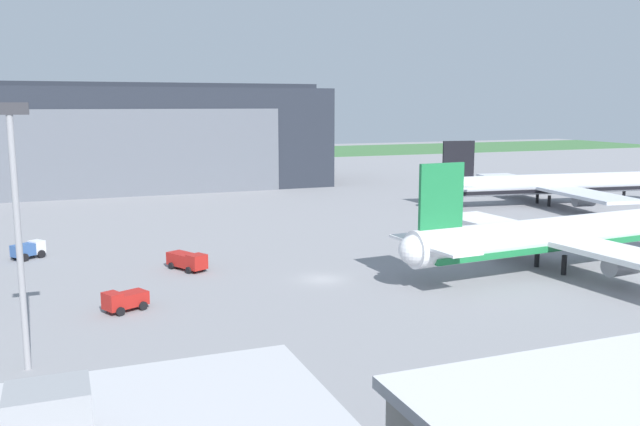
{
  "coord_description": "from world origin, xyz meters",
  "views": [
    {
      "loc": [
        -25.15,
        -63.43,
        18.24
      ],
      "look_at": [
        4.47,
        12.24,
        4.94
      ],
      "focal_mm": 37.62,
      "sensor_mm": 36.0,
      "label": 1
    }
  ],
  "objects_px": {
    "maintenance_hangar": "(70,139)",
    "fuel_bowser": "(28,249)",
    "airliner_near_right": "(562,235)",
    "apron_light_mast": "(17,216)",
    "baggage_tug": "(125,300)",
    "stair_truck": "(187,260)",
    "airliner_far_left": "(552,185)"
  },
  "relations": [
    {
      "from": "airliner_far_left",
      "to": "airliner_near_right",
      "type": "height_order",
      "value": "airliner_near_right"
    },
    {
      "from": "airliner_near_right",
      "to": "maintenance_hangar",
      "type": "bearing_deg",
      "value": 117.81
    },
    {
      "from": "maintenance_hangar",
      "to": "fuel_bowser",
      "type": "relative_size",
      "value": 27.44
    },
    {
      "from": "maintenance_hangar",
      "to": "baggage_tug",
      "type": "height_order",
      "value": "maintenance_hangar"
    },
    {
      "from": "maintenance_hangar",
      "to": "baggage_tug",
      "type": "bearing_deg",
      "value": -88.58
    },
    {
      "from": "baggage_tug",
      "to": "fuel_bowser",
      "type": "distance_m",
      "value": 26.68
    },
    {
      "from": "maintenance_hangar",
      "to": "baggage_tug",
      "type": "relative_size",
      "value": 25.83
    },
    {
      "from": "fuel_bowser",
      "to": "apron_light_mast",
      "type": "xyz_separation_m",
      "value": [
        1.13,
        -36.49,
        9.66
      ]
    },
    {
      "from": "baggage_tug",
      "to": "stair_truck",
      "type": "distance_m",
      "value": 15.15
    },
    {
      "from": "baggage_tug",
      "to": "stair_truck",
      "type": "bearing_deg",
      "value": 58.55
    },
    {
      "from": "stair_truck",
      "to": "airliner_far_left",
      "type": "bearing_deg",
      "value": 19.16
    },
    {
      "from": "maintenance_hangar",
      "to": "fuel_bowser",
      "type": "height_order",
      "value": "maintenance_hangar"
    },
    {
      "from": "airliner_far_left",
      "to": "airliner_near_right",
      "type": "xyz_separation_m",
      "value": [
        -32.0,
        -39.44,
        0.24
      ]
    },
    {
      "from": "airliner_far_left",
      "to": "airliner_near_right",
      "type": "distance_m",
      "value": 50.79
    },
    {
      "from": "airliner_near_right",
      "to": "fuel_bowser",
      "type": "xyz_separation_m",
      "value": [
        -55.34,
        27.17,
        -2.77
      ]
    },
    {
      "from": "airliner_near_right",
      "to": "stair_truck",
      "type": "relative_size",
      "value": 7.81
    },
    {
      "from": "airliner_far_left",
      "to": "stair_truck",
      "type": "distance_m",
      "value": 74.92
    },
    {
      "from": "airliner_near_right",
      "to": "apron_light_mast",
      "type": "bearing_deg",
      "value": -170.24
    },
    {
      "from": "airliner_far_left",
      "to": "apron_light_mast",
      "type": "bearing_deg",
      "value": -150.5
    },
    {
      "from": "apron_light_mast",
      "to": "stair_truck",
      "type": "bearing_deg",
      "value": 57.4
    },
    {
      "from": "baggage_tug",
      "to": "apron_light_mast",
      "type": "xyz_separation_m",
      "value": [
        -7.57,
        -11.27,
        9.77
      ]
    },
    {
      "from": "airliner_near_right",
      "to": "apron_light_mast",
      "type": "height_order",
      "value": "apron_light_mast"
    },
    {
      "from": "airliner_near_right",
      "to": "stair_truck",
      "type": "bearing_deg",
      "value": 159.01
    },
    {
      "from": "airliner_far_left",
      "to": "apron_light_mast",
      "type": "relative_size",
      "value": 2.6
    },
    {
      "from": "airliner_near_right",
      "to": "fuel_bowser",
      "type": "height_order",
      "value": "airliner_near_right"
    },
    {
      "from": "stair_truck",
      "to": "fuel_bowser",
      "type": "relative_size",
      "value": 1.37
    },
    {
      "from": "baggage_tug",
      "to": "stair_truck",
      "type": "relative_size",
      "value": 0.77
    },
    {
      "from": "stair_truck",
      "to": "fuel_bowser",
      "type": "xyz_separation_m",
      "value": [
        -16.6,
        12.3,
        0.04
      ]
    },
    {
      "from": "fuel_bowser",
      "to": "apron_light_mast",
      "type": "distance_m",
      "value": 37.77
    },
    {
      "from": "fuel_bowser",
      "to": "apron_light_mast",
      "type": "relative_size",
      "value": 0.22
    },
    {
      "from": "airliner_near_right",
      "to": "stair_truck",
      "type": "height_order",
      "value": "airliner_near_right"
    },
    {
      "from": "stair_truck",
      "to": "apron_light_mast",
      "type": "relative_size",
      "value": 0.3
    }
  ]
}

